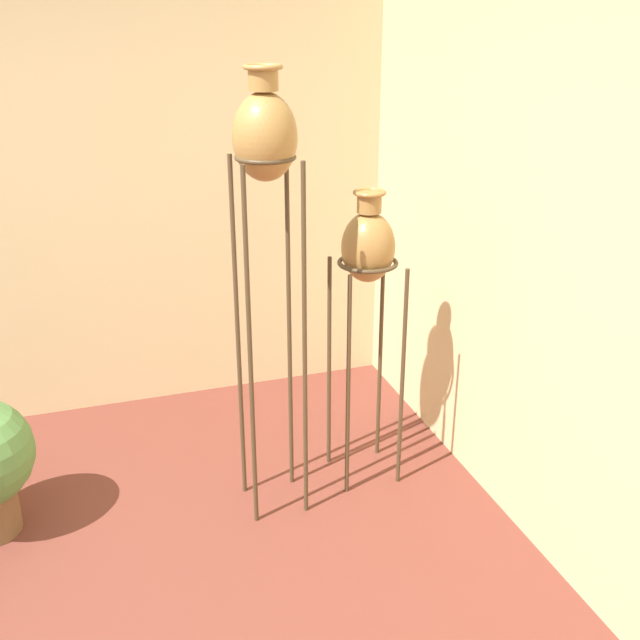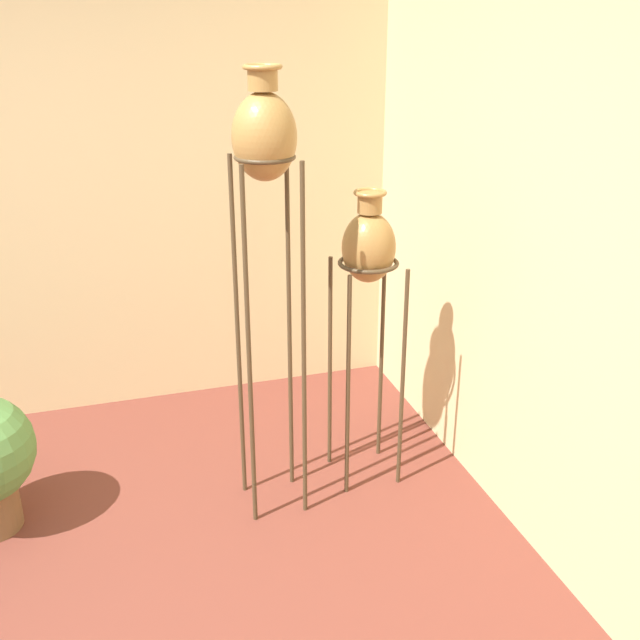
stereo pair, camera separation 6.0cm
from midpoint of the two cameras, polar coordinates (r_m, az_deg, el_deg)
wall_right at (r=2.69m, az=22.33°, el=3.61°), size 0.06×8.32×2.70m
vase_stand_tall at (r=3.00m, az=-4.77°, el=12.35°), size 0.26×0.26×1.96m
vase_stand_medium at (r=3.35m, az=3.15°, el=4.92°), size 0.29×0.29×1.43m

